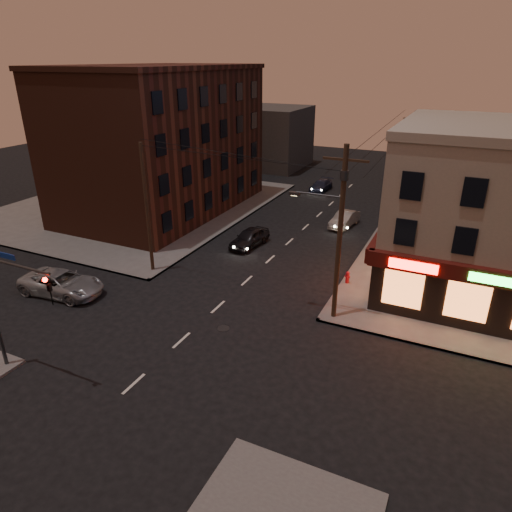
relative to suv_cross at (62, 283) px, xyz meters
The scene contains 15 objects.
ground 10.06m from the suv_cross, ahead, with size 120.00×120.00×0.00m, color black.
sidewalk_nw 19.55m from the suv_cross, 114.29° to the left, with size 24.00×28.00×0.15m, color #514F4C.
brick_apartment 19.30m from the suv_cross, 104.30° to the left, with size 12.00×20.00×13.00m, color #462216.
bg_building_ne_a 44.01m from the suv_cross, 56.94° to the left, with size 10.00×12.00×7.00m, color #3F3D3A.
bg_building_nw 41.05m from the suv_cross, 94.26° to the left, with size 9.00×10.00×8.00m, color #3F3D3A.
bg_building_ne_b 55.40m from the suv_cross, 66.62° to the left, with size 8.00×8.00×6.00m, color #3F3D3A.
utility_pole_main 17.98m from the suv_cross, 15.48° to the left, with size 4.20×0.44×10.00m.
utility_pole_far 35.29m from the suv_cross, 61.45° to the left, with size 0.26×0.26×9.00m, color #382619.
utility_pole_west 7.30m from the suv_cross, 59.22° to the left, with size 0.24×0.24×9.00m, color #382619.
traffic_signal 8.77m from the suv_cross, 57.11° to the right, with size 4.49×0.32×6.47m.
suv_cross is the anchor object (origin of this frame).
sedan_near 14.54m from the suv_cross, 59.56° to the left, with size 1.71×4.26×1.45m, color black.
sedan_mid 24.28m from the suv_cross, 57.47° to the left, with size 1.45×4.17×1.37m, color slate.
sedan_far 32.04m from the suv_cross, 76.65° to the left, with size 1.68×4.14×1.20m, color #1B2136.
fire_hydrant 18.75m from the suv_cross, 29.25° to the left, with size 0.37×0.37×0.84m.
Camera 1 is at (12.61, -17.15, 14.12)m, focal length 32.00 mm.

